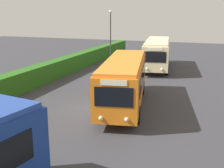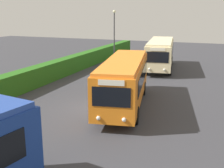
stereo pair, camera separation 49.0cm
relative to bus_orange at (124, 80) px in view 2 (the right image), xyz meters
name	(u,v)px [view 2 (the right image)]	position (x,y,z in m)	size (l,w,h in m)	color
ground_plane	(95,109)	(-1.18, 1.53, -1.82)	(86.96, 86.96, 0.00)	#38383D
bus_orange	(124,80)	(0.00, 0.00, 0.00)	(9.83, 4.21, 3.15)	orange
bus_cream	(160,53)	(13.41, 0.48, -0.01)	(9.83, 3.92, 3.14)	beige
person_center	(136,67)	(9.19, 1.91, -0.92)	(0.47, 0.33, 1.71)	olive
hedge_row	(6,87)	(-1.18, 8.69, -1.00)	(55.48, 1.16, 1.63)	#28631A
traffic_cone	(132,80)	(6.22, 1.36, -1.52)	(0.36, 0.36, 0.60)	orange
lamppost	(114,31)	(15.32, 6.54, 2.04)	(0.36, 0.36, 6.27)	#38383D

